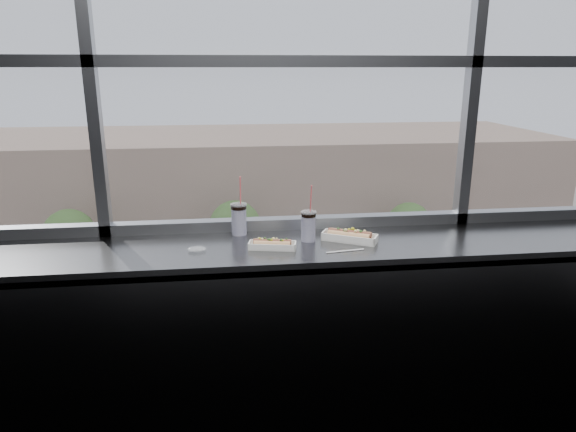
{
  "coord_description": "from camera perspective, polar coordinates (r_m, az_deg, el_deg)",
  "views": [
    {
      "loc": [
        -0.35,
        -1.24,
        1.97
      ],
      "look_at": [
        -0.05,
        1.23,
        1.25
      ],
      "focal_mm": 32.0,
      "sensor_mm": 36.0,
      "label": 1
    }
  ],
  "objects": [
    {
      "name": "hotdog_tray_left",
      "position": [
        2.56,
        -1.75,
        -3.16
      ],
      "size": [
        0.25,
        0.12,
        0.06
      ],
      "rotation": [
        0.0,
        0.0,
        -0.2
      ],
      "color": "white",
      "rests_on": "counter"
    },
    {
      "name": "loose_straw",
      "position": [
        2.54,
        6.36,
        -3.88
      ],
      "size": [
        0.19,
        0.03,
        0.01
      ],
      "primitive_type": "cylinder",
      "rotation": [
        0.0,
        1.57,
        0.14
      ],
      "color": "white",
      "rests_on": "counter"
    },
    {
      "name": "counter_fascia",
      "position": [
        2.64,
        1.72,
        -16.28
      ],
      "size": [
        6.0,
        0.04,
        1.04
      ],
      "primitive_type": "cube",
      "color": "slate",
      "rests_on": "ground"
    },
    {
      "name": "car_near_d",
      "position": [
        23.93,
        17.04,
        -14.05
      ],
      "size": [
        3.7,
        7.27,
        2.32
      ],
      "primitive_type": "imported",
      "rotation": [
        0.0,
        0.0,
        1.69
      ],
      "color": "beige",
      "rests_on": "street_asphalt"
    },
    {
      "name": "far_sidewalk",
      "position": [
        33.35,
        -5.9,
        -6.82
      ],
      "size": [
        80.0,
        6.0,
        0.04
      ],
      "primitive_type": "cube",
      "color": "gray",
      "rests_on": "plaza_ground"
    },
    {
      "name": "car_far_b",
      "position": [
        29.23,
        -4.66,
        -7.69
      ],
      "size": [
        2.88,
        6.85,
        2.28
      ],
      "primitive_type": "imported",
      "rotation": [
        0.0,
        0.0,
        1.57
      ],
      "color": "#9E4C30",
      "rests_on": "street_asphalt"
    },
    {
      "name": "car_near_c",
      "position": [
        22.36,
        -0.06,
        -16.31
      ],
      "size": [
        2.9,
        5.73,
        1.84
      ],
      "primitive_type": "imported",
      "rotation": [
        0.0,
        0.0,
        1.68
      ],
      "color": "maroon",
      "rests_on": "street_asphalt"
    },
    {
      "name": "tree_left",
      "position": [
        33.59,
        -23.13,
        -1.93
      ],
      "size": [
        3.12,
        3.12,
        4.88
      ],
      "color": "#47382B",
      "rests_on": "far_sidewalk"
    },
    {
      "name": "counter",
      "position": [
        2.64,
        0.98,
        -3.72
      ],
      "size": [
        6.0,
        0.55,
        0.06
      ],
      "primitive_type": "cube",
      "color": "slate",
      "rests_on": "ground"
    },
    {
      "name": "soda_cup_right",
      "position": [
        2.66,
        2.28,
        -0.96
      ],
      "size": [
        0.08,
        0.08,
        0.3
      ],
      "color": "white",
      "rests_on": "counter"
    },
    {
      "name": "car_far_c",
      "position": [
        32.31,
        18.91,
        -6.24
      ],
      "size": [
        3.6,
        6.9,
        2.2
      ],
      "primitive_type": "imported",
      "rotation": [
        0.0,
        0.0,
        1.44
      ],
      "color": "white",
      "rests_on": "street_asphalt"
    },
    {
      "name": "soda_cup_left",
      "position": [
        2.77,
        -5.48,
        -0.17
      ],
      "size": [
        0.09,
        0.09,
        0.32
      ],
      "color": "white",
      "rests_on": "counter"
    },
    {
      "name": "street_asphalt",
      "position": [
        26.16,
        -5.48,
        -13.6
      ],
      "size": [
        80.0,
        10.0,
        0.06
      ],
      "primitive_type": "cube",
      "color": "black",
      "rests_on": "plaza_ground"
    },
    {
      "name": "pedestrian_b",
      "position": [
        33.78,
        -7.83,
        -4.59
      ],
      "size": [
        0.71,
        0.95,
        2.14
      ],
      "primitive_type": "imported",
      "rotation": [
        0.0,
        0.0,
        4.71
      ],
      "color": "#66605B",
      "rests_on": "far_sidewalk"
    },
    {
      "name": "hotdog_tray_right",
      "position": [
        2.68,
        6.86,
        -2.21
      ],
      "size": [
        0.29,
        0.22,
        0.07
      ],
      "rotation": [
        0.0,
        0.0,
        -0.49
      ],
      "color": "white",
      "rests_on": "counter"
    },
    {
      "name": "plaza_ground",
      "position": [
        48.02,
        -6.33,
        0.35
      ],
      "size": [
        120.0,
        120.0,
        0.0
      ],
      "primitive_type": "plane",
      "color": "gray",
      "rests_on": "ground"
    },
    {
      "name": "pedestrian_a",
      "position": [
        33.15,
        -17.96,
        -5.83
      ],
      "size": [
        0.88,
        0.66,
        1.97
      ],
      "primitive_type": "imported",
      "rotation": [
        0.0,
        0.0,
        3.14
      ],
      "color": "#66605B",
      "rests_on": "far_sidewalk"
    },
    {
      "name": "car_far_a",
      "position": [
        31.05,
        -26.07,
        -8.27
      ],
      "size": [
        2.59,
        5.8,
        1.9
      ],
      "primitive_type": "imported",
      "rotation": [
        0.0,
        0.0,
        1.53
      ],
      "color": "black",
      "rests_on": "street_asphalt"
    },
    {
      "name": "far_building",
      "position": [
        41.71,
        -6.37,
        3.6
      ],
      "size": [
        50.0,
        14.0,
        8.0
      ],
      "primitive_type": "cube",
      "color": "gray",
      "rests_on": "plaza_ground"
    },
    {
      "name": "tree_right",
      "position": [
        34.33,
        13.27,
        -0.98
      ],
      "size": [
        2.95,
        2.95,
        4.62
      ],
      "color": "#47382B",
      "rests_on": "far_sidewalk"
    },
    {
      "name": "car_near_b",
      "position": [
        23.05,
        -22.09,
        -16.5
      ],
      "size": [
        2.75,
        5.76,
        1.87
      ],
      "primitive_type": "imported",
      "rotation": [
        0.0,
        0.0,
        1.5
      ],
      "color": "#2F2F2F",
      "rests_on": "street_asphalt"
    },
    {
      "name": "wrapper",
      "position": [
        2.56,
        -10.12,
        -3.62
      ],
      "size": [
        0.1,
        0.07,
        0.02
      ],
      "primitive_type": "ellipsoid",
      "color": "silver",
      "rests_on": "counter"
    },
    {
      "name": "wall_back_lower",
      "position": [
        3.1,
        0.22,
        -11.07
      ],
      "size": [
        6.0,
        0.0,
        6.0
      ],
      "primitive_type": "plane",
      "rotation": [
        1.57,
        0.0,
        0.0
      ],
      "color": "black",
      "rests_on": "ground"
    },
    {
      "name": "tree_center",
      "position": [
        32.18,
        -5.9,
        -1.16
      ],
      "size": [
        3.27,
        3.27,
        5.1
      ],
      "color": "#47382B",
      "rests_on": "far_sidewalk"
    }
  ]
}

